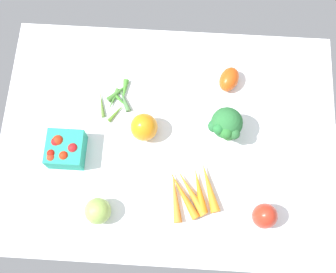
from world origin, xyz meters
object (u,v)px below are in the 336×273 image
(broccoli_head, at_px, (226,125))
(okra_pile, at_px, (118,98))
(roma_tomato, at_px, (229,79))
(berry_basket, at_px, (65,149))
(carrot_bunch, at_px, (192,192))
(heirloom_tomato_green, at_px, (98,211))
(bell_pepper_red, at_px, (265,216))
(bell_pepper_orange, at_px, (144,127))

(broccoli_head, distance_m, okra_pile, 0.36)
(roma_tomato, relative_size, berry_basket, 0.77)
(carrot_bunch, relative_size, heirloom_tomato_green, 2.48)
(broccoli_head, bearing_deg, roma_tomato, -93.94)
(roma_tomato, distance_m, broccoli_head, 0.18)
(heirloom_tomato_green, relative_size, berry_basket, 0.70)
(carrot_bunch, bearing_deg, berry_basket, -14.50)
(okra_pile, bearing_deg, bell_pepper_red, 142.13)
(carrot_bunch, height_order, broccoli_head, broccoli_head)
(heirloom_tomato_green, height_order, okra_pile, heirloom_tomato_green)
(berry_basket, bearing_deg, okra_pile, -126.29)
(bell_pepper_red, relative_size, okra_pile, 0.62)
(bell_pepper_orange, distance_m, berry_basket, 0.24)
(bell_pepper_red, height_order, bell_pepper_orange, same)
(carrot_bunch, xyz_separation_m, berry_basket, (0.39, -0.10, 0.03))
(heirloom_tomato_green, xyz_separation_m, berry_basket, (0.12, -0.18, 0.00))
(bell_pepper_red, distance_m, roma_tomato, 0.44)
(bell_pepper_red, xyz_separation_m, heirloom_tomato_green, (0.47, 0.01, -0.01))
(bell_pepper_red, xyz_separation_m, bell_pepper_orange, (0.36, -0.24, 0.00))
(bell_pepper_orange, bearing_deg, bell_pepper_red, 145.86)
(carrot_bunch, bearing_deg, roma_tomato, -105.42)
(okra_pile, xyz_separation_m, berry_basket, (0.14, 0.19, 0.03))
(bell_pepper_red, relative_size, berry_basket, 0.85)
(roma_tomato, xyz_separation_m, heirloom_tomato_green, (0.37, 0.44, 0.01))
(bell_pepper_red, distance_m, bell_pepper_orange, 0.43)
(bell_pepper_orange, relative_size, berry_basket, 0.85)
(broccoli_head, bearing_deg, okra_pile, -16.11)
(carrot_bunch, height_order, bell_pepper_orange, bell_pepper_orange)
(broccoli_head, xyz_separation_m, berry_basket, (0.47, 0.09, -0.04))
(roma_tomato, height_order, broccoli_head, broccoli_head)
(bell_pepper_orange, bearing_deg, carrot_bunch, 130.68)
(carrot_bunch, distance_m, okra_pile, 0.38)
(bell_pepper_red, relative_size, bell_pepper_orange, 1.00)
(heirloom_tomato_green, height_order, bell_pepper_orange, bell_pepper_orange)
(roma_tomato, bearing_deg, bell_pepper_orange, -33.33)
(heirloom_tomato_green, bearing_deg, carrot_bunch, -164.05)
(bell_pepper_orange, bearing_deg, berry_basket, 19.37)
(roma_tomato, height_order, bell_pepper_orange, bell_pepper_orange)
(berry_basket, bearing_deg, carrot_bunch, 165.50)
(bell_pepper_orange, bearing_deg, roma_tomato, -144.51)
(broccoli_head, bearing_deg, bell_pepper_orange, 2.44)
(broccoli_head, bearing_deg, bell_pepper_red, 114.59)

